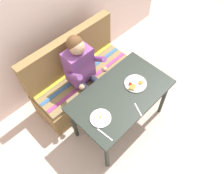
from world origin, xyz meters
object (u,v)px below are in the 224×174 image
Objects in this scene: plate_eggs at (101,118)px; person at (83,69)px; couch at (81,78)px; plate_breakfast at (135,84)px; table at (121,98)px; knife at (105,135)px; fork at (138,110)px.

person is at bearing 63.44° from plate_eggs.
couch is 0.99m from plate_eggs.
table is at bearing 173.14° from plate_breakfast.
couch is 1.19× the size of person.
knife is at bearing -116.22° from couch.
knife reaches higher than table.
couch is at bearing 90.00° from table.
table is 4.55× the size of plate_breakfast.
plate_breakfast is (0.21, -0.79, 0.41)m from couch.
couch reaches higher than plate_breakfast.
couch reaches higher than plate_eggs.
plate_breakfast is 1.32× the size of knife.
table is at bearing 8.10° from plate_eggs.
couch is 5.46× the size of plate_breakfast.
plate_breakfast is 1.16× the size of plate_eggs.
couch is 1.11m from fork.
fork is at bearing -133.91° from plate_breakfast.
plate_breakfast is 1.55× the size of fork.
couch is at bearing 105.16° from plate_breakfast.
fork is 0.85× the size of knife.
knife is (-0.46, 0.06, 0.00)m from fork.
plate_eggs is (-0.60, -0.03, -0.00)m from plate_breakfast.
plate_breakfast is at bearing -65.69° from person.
plate_eggs is at bearing -171.90° from table.
person reaches higher than table.
plate_breakfast is at bearing 70.04° from fork.
fork is at bearing -87.42° from person.
fork is at bearing -31.25° from plate_eggs.
person is (-0.06, -0.17, 0.41)m from couch.
knife is (-0.70, -0.19, -0.01)m from plate_breakfast.
plate_eggs reaches higher than knife.
knife is (-0.48, -0.98, 0.40)m from couch.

